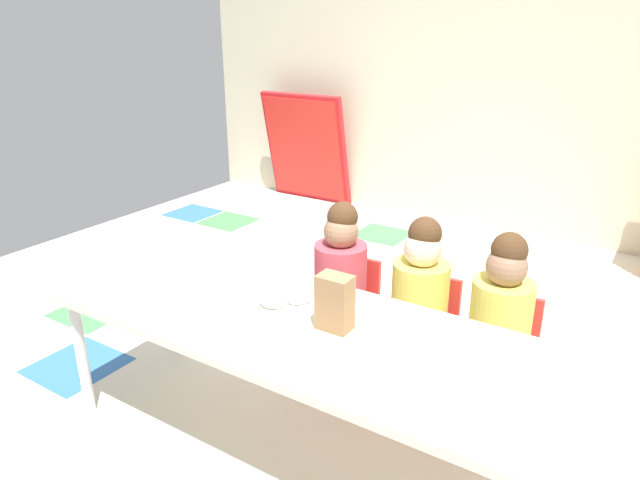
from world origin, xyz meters
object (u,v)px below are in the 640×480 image
(craft_table, at_px, (297,331))
(paper_bag_brown, at_px, (335,303))
(paper_plate_center_table, at_px, (215,293))
(donut_powdered_loose, at_px, (274,300))
(seated_child_near_camera, at_px, (341,274))
(donut_powdered_on_plate, at_px, (298,296))
(folded_activity_table, at_px, (306,148))
(seated_child_far_right, at_px, (501,315))
(paper_plate_near_edge, at_px, (298,301))
(seated_child_middle_seat, at_px, (421,294))

(craft_table, relative_size, paper_bag_brown, 9.59)
(paper_plate_center_table, bearing_deg, donut_powdered_loose, 13.20)
(seated_child_near_camera, relative_size, donut_powdered_on_plate, 7.35)
(folded_activity_table, bearing_deg, paper_plate_center_table, -62.51)
(craft_table, distance_m, paper_bag_brown, 0.22)
(seated_child_far_right, bearing_deg, donut_powdered_loose, -145.71)
(donut_powdered_on_plate, bearing_deg, donut_powdered_loose, -135.08)
(craft_table, relative_size, paper_plate_center_table, 11.72)
(donut_powdered_on_plate, height_order, donut_powdered_loose, donut_powdered_on_plate)
(paper_bag_brown, height_order, donut_powdered_on_plate, paper_bag_brown)
(craft_table, height_order, donut_powdered_on_plate, donut_powdered_on_plate)
(paper_plate_near_edge, bearing_deg, craft_table, -55.96)
(folded_activity_table, distance_m, donut_powdered_loose, 3.54)
(craft_table, height_order, paper_plate_center_table, paper_plate_center_table)
(seated_child_far_right, distance_m, paper_plate_near_edge, 0.87)
(craft_table, xyz_separation_m, paper_bag_brown, (0.15, 0.03, 0.16))
(seated_child_far_right, relative_size, paper_plate_center_table, 5.10)
(paper_plate_near_edge, bearing_deg, folded_activity_table, 123.41)
(folded_activity_table, bearing_deg, donut_powdered_loose, -58.16)
(paper_plate_center_table, xyz_separation_m, donut_powdered_loose, (0.27, 0.06, 0.01))
(donut_powdered_loose, bearing_deg, paper_plate_near_edge, 44.92)
(seated_child_near_camera, distance_m, folded_activity_table, 3.10)
(seated_child_middle_seat, bearing_deg, donut_powdered_on_plate, -127.02)
(craft_table, height_order, folded_activity_table, folded_activity_table)
(paper_plate_center_table, bearing_deg, craft_table, -0.57)
(seated_child_far_right, bearing_deg, donut_powdered_on_plate, -146.92)
(paper_bag_brown, relative_size, donut_powdered_on_plate, 1.76)
(seated_child_middle_seat, distance_m, donut_powdered_loose, 0.70)
(folded_activity_table, bearing_deg, paper_plate_near_edge, -56.59)
(craft_table, xyz_separation_m, donut_powdered_on_plate, (-0.09, 0.14, 0.07))
(seated_child_near_camera, bearing_deg, seated_child_far_right, 0.00)
(seated_child_near_camera, xyz_separation_m, donut_powdered_on_plate, (0.07, -0.47, 0.09))
(paper_plate_near_edge, relative_size, donut_powdered_on_plate, 1.44)
(seated_child_middle_seat, distance_m, donut_powdered_on_plate, 0.60)
(craft_table, height_order, seated_child_near_camera, seated_child_near_camera)
(seated_child_near_camera, height_order, paper_plate_near_edge, seated_child_near_camera)
(paper_bag_brown, xyz_separation_m, donut_powdered_loose, (-0.32, 0.04, -0.09))
(paper_plate_center_table, bearing_deg, seated_child_middle_seat, 41.03)
(folded_activity_table, bearing_deg, seated_child_near_camera, -52.78)
(paper_bag_brown, height_order, donut_powdered_loose, paper_bag_brown)
(paper_bag_brown, xyz_separation_m, paper_plate_center_table, (-0.59, -0.03, -0.11))
(seated_child_near_camera, height_order, seated_child_middle_seat, same)
(folded_activity_table, relative_size, paper_plate_center_table, 6.04)
(seated_child_middle_seat, height_order, paper_plate_center_table, seated_child_middle_seat)
(craft_table, distance_m, seated_child_far_right, 0.88)
(seated_child_middle_seat, bearing_deg, paper_plate_center_table, -138.97)
(paper_bag_brown, distance_m, paper_plate_center_table, 0.60)
(seated_child_near_camera, relative_size, donut_powdered_loose, 7.49)
(folded_activity_table, xyz_separation_m, paper_bag_brown, (2.19, -3.05, 0.19))
(paper_plate_center_table, distance_m, donut_powdered_loose, 0.28)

